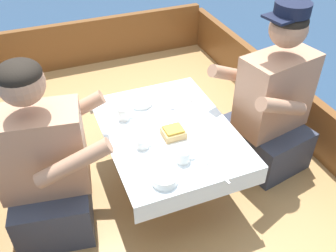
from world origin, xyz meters
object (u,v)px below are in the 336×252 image
at_px(coffee_cup_port, 124,113).
at_px(coffee_cup_center, 184,155).
at_px(person_port, 46,168).
at_px(person_starboard, 271,107).
at_px(sandwich, 174,132).
at_px(coffee_cup_starboard, 143,143).

relative_size(coffee_cup_port, coffee_cup_center, 0.94).
bearing_deg(person_port, person_starboard, 9.48).
bearing_deg(coffee_cup_center, person_starboard, 19.81).
bearing_deg(person_starboard, sandwich, -5.44).
height_order(person_port, person_starboard, person_starboard).
distance_m(person_starboard, coffee_cup_port, 0.83).
bearing_deg(coffee_cup_port, person_port, -156.95).
bearing_deg(coffee_cup_port, sandwich, -52.41).
xyz_separation_m(person_starboard, coffee_cup_center, (-0.64, -0.23, 0.05)).
relative_size(person_port, person_starboard, 0.94).
distance_m(sandwich, coffee_cup_port, 0.30).
height_order(coffee_cup_port, coffee_cup_center, coffee_cup_port).
bearing_deg(person_port, coffee_cup_starboard, 1.00).
bearing_deg(person_starboard, person_port, -10.67).
height_order(person_port, coffee_cup_center, person_port).
relative_size(person_port, sandwich, 8.55).
bearing_deg(sandwich, coffee_cup_port, 127.59).
bearing_deg(person_port, coffee_cup_center, -11.50).
bearing_deg(coffee_cup_port, coffee_cup_center, -68.72).
bearing_deg(coffee_cup_center, coffee_cup_starboard, 131.50).
xyz_separation_m(coffee_cup_port, coffee_cup_center, (0.16, -0.42, -0.00)).
distance_m(person_port, coffee_cup_port, 0.48).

